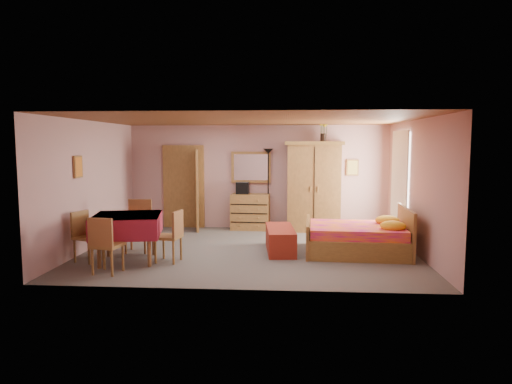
# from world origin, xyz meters

# --- Properties ---
(floor) EXTENTS (6.50, 6.50, 0.00)m
(floor) POSITION_xyz_m (0.00, 0.00, 0.00)
(floor) COLOR #635E57
(floor) RESTS_ON ground
(ceiling) EXTENTS (6.50, 6.50, 0.00)m
(ceiling) POSITION_xyz_m (0.00, 0.00, 2.60)
(ceiling) COLOR brown
(ceiling) RESTS_ON wall_back
(wall_back) EXTENTS (6.50, 0.10, 2.60)m
(wall_back) POSITION_xyz_m (0.00, 2.50, 1.30)
(wall_back) COLOR tan
(wall_back) RESTS_ON floor
(wall_front) EXTENTS (6.50, 0.10, 2.60)m
(wall_front) POSITION_xyz_m (0.00, -2.50, 1.30)
(wall_front) COLOR tan
(wall_front) RESTS_ON floor
(wall_left) EXTENTS (0.10, 5.00, 2.60)m
(wall_left) POSITION_xyz_m (-3.25, 0.00, 1.30)
(wall_left) COLOR tan
(wall_left) RESTS_ON floor
(wall_right) EXTENTS (0.10, 5.00, 2.60)m
(wall_right) POSITION_xyz_m (3.25, 0.00, 1.30)
(wall_right) COLOR tan
(wall_right) RESTS_ON floor
(doorway) EXTENTS (1.06, 0.12, 2.15)m
(doorway) POSITION_xyz_m (-1.90, 2.47, 1.02)
(doorway) COLOR #9E6B35
(doorway) RESTS_ON floor
(window) EXTENTS (0.08, 1.40, 1.95)m
(window) POSITION_xyz_m (3.21, 1.20, 1.45)
(window) COLOR white
(window) RESTS_ON wall_right
(picture_left) EXTENTS (0.04, 0.32, 0.42)m
(picture_left) POSITION_xyz_m (-3.22, -0.60, 1.70)
(picture_left) COLOR orange
(picture_left) RESTS_ON wall_left
(picture_back) EXTENTS (0.30, 0.04, 0.40)m
(picture_back) POSITION_xyz_m (2.35, 2.47, 1.55)
(picture_back) COLOR #D8BF59
(picture_back) RESTS_ON wall_back
(chest_of_drawers) EXTENTS (0.97, 0.53, 0.89)m
(chest_of_drawers) POSITION_xyz_m (-0.18, 2.25, 0.45)
(chest_of_drawers) COLOR #A16F36
(chest_of_drawers) RESTS_ON floor
(wall_mirror) EXTENTS (0.99, 0.07, 0.78)m
(wall_mirror) POSITION_xyz_m (-0.18, 2.46, 1.55)
(wall_mirror) COLOR white
(wall_mirror) RESTS_ON wall_back
(stereo) EXTENTS (0.32, 0.24, 0.29)m
(stereo) POSITION_xyz_m (-0.37, 2.28, 1.04)
(stereo) COLOR black
(stereo) RESTS_ON chest_of_drawers
(floor_lamp) EXTENTS (0.33, 0.33, 2.02)m
(floor_lamp) POSITION_xyz_m (0.26, 2.33, 1.01)
(floor_lamp) COLOR black
(floor_lamp) RESTS_ON floor
(wardrobe) EXTENTS (1.43, 0.78, 2.19)m
(wardrobe) POSITION_xyz_m (1.39, 2.18, 1.10)
(wardrobe) COLOR olive
(wardrobe) RESTS_ON floor
(sunflower_vase) EXTENTS (0.22, 0.22, 0.53)m
(sunflower_vase) POSITION_xyz_m (1.60, 2.24, 2.46)
(sunflower_vase) COLOR yellow
(sunflower_vase) RESTS_ON wardrobe
(bed) EXTENTS (2.05, 1.65, 0.91)m
(bed) POSITION_xyz_m (2.09, -0.10, 0.46)
(bed) COLOR #CA137B
(bed) RESTS_ON floor
(bench) EXTENTS (0.65, 1.45, 0.47)m
(bench) POSITION_xyz_m (0.61, -0.02, 0.23)
(bench) COLOR maroon
(bench) RESTS_ON floor
(dining_table) EXTENTS (1.38, 1.38, 0.86)m
(dining_table) POSITION_xyz_m (-2.15, -1.01, 0.43)
(dining_table) COLOR maroon
(dining_table) RESTS_ON floor
(chair_south) EXTENTS (0.50, 0.50, 0.95)m
(chair_south) POSITION_xyz_m (-2.21, -1.78, 0.48)
(chair_south) COLOR olive
(chair_south) RESTS_ON floor
(chair_north) EXTENTS (0.49, 0.49, 1.03)m
(chair_north) POSITION_xyz_m (-2.21, -0.28, 0.51)
(chair_north) COLOR brown
(chair_north) RESTS_ON floor
(chair_west) EXTENTS (0.53, 0.53, 0.92)m
(chair_west) POSITION_xyz_m (-2.86, -1.07, 0.46)
(chair_west) COLOR olive
(chair_west) RESTS_ON floor
(chair_east) EXTENTS (0.49, 0.49, 0.94)m
(chair_east) POSITION_xyz_m (-1.40, -0.99, 0.47)
(chair_east) COLOR olive
(chair_east) RESTS_ON floor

